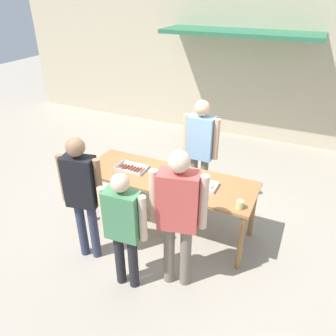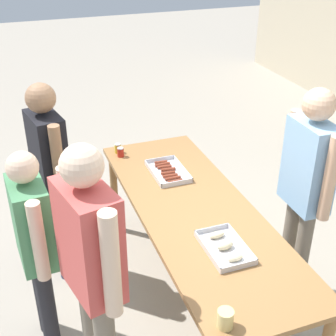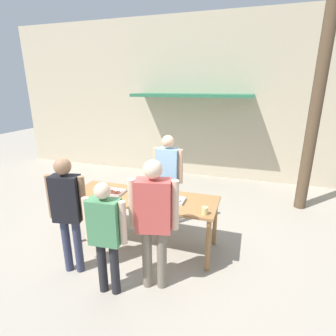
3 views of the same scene
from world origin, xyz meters
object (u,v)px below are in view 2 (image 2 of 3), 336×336
food_tray_sausages (168,172)px  condiment_jar_mustard (118,148)px  condiment_jar_ketchup (121,152)px  food_tray_buns (225,247)px  beer_cup (225,319)px  person_customer_with_cup (91,259)px  person_customer_holding_hotdog (50,167)px  person_server_behind_table (307,179)px  person_customer_waiting_in_line (34,237)px

food_tray_sausages → condiment_jar_mustard: size_ratio=5.12×
condiment_jar_mustard → condiment_jar_ketchup: size_ratio=1.00×
condiment_jar_ketchup → food_tray_buns: bearing=11.1°
food_tray_sausages → food_tray_buns: food_tray_buns is taller
food_tray_sausages → condiment_jar_ketchup: (-0.44, -0.29, 0.03)m
condiment_jar_mustard → beer_cup: 2.19m
condiment_jar_mustard → person_customer_with_cup: 1.74m
food_tray_sausages → person_customer_holding_hotdog: size_ratio=0.25×
person_server_behind_table → person_customer_waiting_in_line: (-0.18, -1.98, -0.15)m
beer_cup → condiment_jar_ketchup: bearing=-179.7°
person_customer_holding_hotdog → beer_cup: bearing=-170.8°
beer_cup → food_tray_buns: bearing=154.1°
person_customer_holding_hotdog → person_customer_waiting_in_line: (0.71, -0.21, -0.12)m
food_tray_sausages → food_tray_buns: (1.08, 0.00, 0.01)m
person_server_behind_table → person_customer_waiting_in_line: size_ratio=1.15×
person_customer_holding_hotdog → person_customer_waiting_in_line: size_ratio=1.12×
food_tray_sausages → person_customer_waiting_in_line: bearing=-63.6°
condiment_jar_ketchup → person_customer_waiting_in_line: 1.33m
person_customer_holding_hotdog → food_tray_buns: bearing=-153.1°
food_tray_buns → person_server_behind_table: size_ratio=0.23×
food_tray_sausages → person_server_behind_table: 1.13m
beer_cup → person_server_behind_table: (-0.91, 1.11, 0.13)m
food_tray_sausages → beer_cup: beer_cup is taller
food_tray_sausages → condiment_jar_ketchup: 0.53m
condiment_jar_ketchup → person_customer_with_cup: (1.55, -0.58, 0.15)m
person_customer_holding_hotdog → food_tray_sausages: bearing=-109.4°
food_tray_sausages → condiment_jar_ketchup: bearing=-146.0°
condiment_jar_mustard → beer_cup: (2.19, 0.02, 0.01)m
food_tray_buns → person_customer_with_cup: size_ratio=0.23×
person_customer_waiting_in_line → person_customer_holding_hotdog: bearing=-21.3°
condiment_jar_ketchup → condiment_jar_mustard: bearing=-177.5°
person_server_behind_table → person_customer_holding_hotdog: person_server_behind_table is taller
person_customer_holding_hotdog → person_customer_waiting_in_line: bearing=152.5°
condiment_jar_ketchup → person_customer_holding_hotdog: 0.72m
condiment_jar_mustard → person_customer_holding_hotdog: person_customer_holding_hotdog is taller
condiment_jar_ketchup → person_customer_waiting_in_line: bearing=-40.5°
condiment_jar_mustard → beer_cup: bearing=0.4°
condiment_jar_mustard → person_customer_holding_hotdog: 0.76m
food_tray_sausages → person_customer_holding_hotdog: person_customer_holding_hotdog is taller
food_tray_buns → condiment_jar_ketchup: bearing=-168.9°
condiment_jar_mustard → person_server_behind_table: person_server_behind_table is taller
condiment_jar_ketchup → person_customer_holding_hotdog: (0.29, -0.65, 0.12)m
food_tray_buns → person_customer_waiting_in_line: bearing=-113.6°
condiment_jar_ketchup → person_server_behind_table: bearing=43.2°
food_tray_sausages → person_server_behind_table: bearing=47.6°
food_tray_buns → beer_cup: bearing=-25.9°
condiment_jar_ketchup → person_server_behind_table: (1.19, 1.12, 0.15)m
beer_cup → person_customer_with_cup: size_ratio=0.06×
food_tray_sausages → beer_cup: 1.69m
person_server_behind_table → beer_cup: bearing=-49.7°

